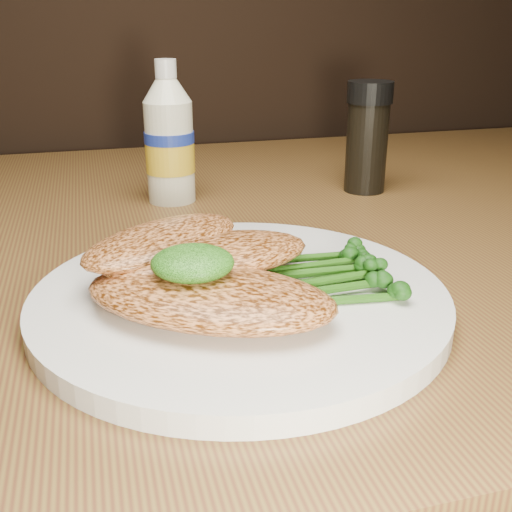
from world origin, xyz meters
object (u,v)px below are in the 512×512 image
object	(u,v)px
plate	(240,299)
pepper_grinder	(367,138)
dining_table	(265,500)
mayo_bottle	(169,133)

from	to	relation	value
plate	pepper_grinder	bearing A→B (deg)	50.41
dining_table	mayo_bottle	world-z (taller)	mayo_bottle
dining_table	pepper_grinder	bearing A→B (deg)	27.22
plate	pepper_grinder	size ratio (longest dim) A/B	2.32
dining_table	plate	size ratio (longest dim) A/B	4.05
dining_table	plate	bearing A→B (deg)	-111.92
pepper_grinder	plate	bearing A→B (deg)	-129.59
dining_table	mayo_bottle	size ratio (longest dim) A/B	7.78
dining_table	mayo_bottle	bearing A→B (deg)	132.71
dining_table	pepper_grinder	world-z (taller)	pepper_grinder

